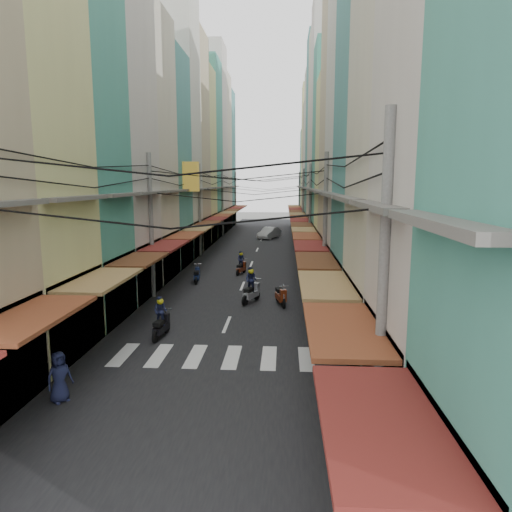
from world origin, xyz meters
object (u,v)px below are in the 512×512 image
at_px(white_car, 269,239).
at_px(market_umbrella, 388,308).
at_px(bicycle, 351,334).
at_px(traffic_sign, 336,298).

relative_size(white_car, market_umbrella, 2.02).
xyz_separation_m(bicycle, traffic_sign, (-0.82, -0.97, 1.87)).
height_order(white_car, market_umbrella, market_umbrella).
bearing_deg(traffic_sign, market_umbrella, -51.94).
distance_m(white_car, traffic_sign, 35.47).
relative_size(market_umbrella, traffic_sign, 0.90).
bearing_deg(white_car, bicycle, -59.85).
distance_m(white_car, bicycle, 34.57).
bearing_deg(market_umbrella, bicycle, 104.90).
bearing_deg(traffic_sign, bicycle, 49.54).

